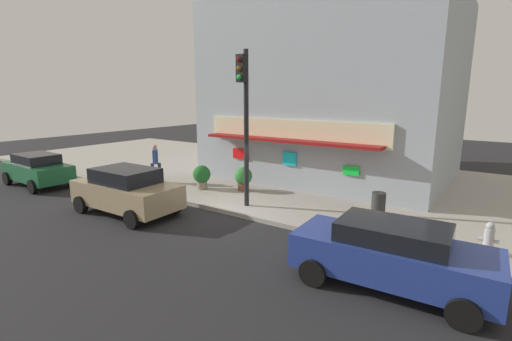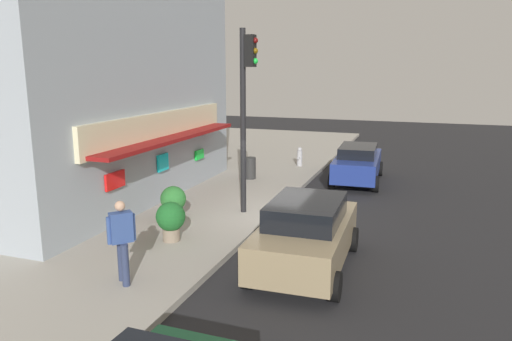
# 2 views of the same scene
# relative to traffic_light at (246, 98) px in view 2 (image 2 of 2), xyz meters

# --- Properties ---
(ground_plane) EXTENTS (61.57, 61.57, 0.00)m
(ground_plane) POSITION_rel_traffic_light_xyz_m (-0.23, -0.84, -3.81)
(ground_plane) COLOR #232326
(sidewalk) EXTENTS (41.05, 13.17, 0.16)m
(sidewalk) POSITION_rel_traffic_light_xyz_m (-0.23, 5.74, -3.73)
(sidewalk) COLOR #A39E93
(sidewalk) RESTS_ON ground_plane
(corner_building) EXTENTS (11.36, 9.86, 8.61)m
(corner_building) POSITION_rel_traffic_light_xyz_m (0.18, 7.63, 0.65)
(corner_building) COLOR #9EA8B2
(corner_building) RESTS_ON sidewalk
(traffic_light) EXTENTS (0.32, 0.58, 5.73)m
(traffic_light) POSITION_rel_traffic_light_xyz_m (0.00, 0.00, 0.00)
(traffic_light) COLOR black
(traffic_light) RESTS_ON sidewalk
(fire_hydrant) EXTENTS (0.49, 0.25, 0.89)m
(fire_hydrant) POSITION_rel_traffic_light_xyz_m (7.83, 0.26, -3.21)
(fire_hydrant) COLOR #B2B2B7
(fire_hydrant) RESTS_ON sidewalk
(trash_can) EXTENTS (0.47, 0.47, 0.90)m
(trash_can) POSITION_rel_traffic_light_xyz_m (4.55, 1.54, -3.20)
(trash_can) COLOR #2D2D2D
(trash_can) RESTS_ON sidewalk
(pedestrian) EXTENTS (0.53, 0.49, 1.84)m
(pedestrian) POSITION_rel_traffic_light_xyz_m (-5.83, 0.64, -2.62)
(pedestrian) COLOR navy
(pedestrian) RESTS_ON sidewalk
(potted_plant_by_doorway) EXTENTS (0.79, 0.79, 1.07)m
(potted_plant_by_doorway) POSITION_rel_traffic_light_xyz_m (-3.15, 0.98, -3.04)
(potted_plant_by_doorway) COLOR gray
(potted_plant_by_doorway) RESTS_ON sidewalk
(potted_plant_by_window) EXTENTS (0.78, 0.78, 1.04)m
(potted_plant_by_window) POSITION_rel_traffic_light_xyz_m (-1.46, 1.83, -3.07)
(potted_plant_by_window) COLOR brown
(potted_plant_by_window) RESTS_ON sidewalk
(parked_car_blue) EXTENTS (4.40, 2.11, 1.54)m
(parked_car_blue) POSITION_rel_traffic_light_xyz_m (6.11, -2.68, -2.99)
(parked_car_blue) COLOR navy
(parked_car_blue) RESTS_ON ground_plane
(parked_car_tan) EXTENTS (4.25, 2.21, 1.70)m
(parked_car_tan) POSITION_rel_traffic_light_xyz_m (-3.37, -2.79, -2.94)
(parked_car_tan) COLOR #9E8966
(parked_car_tan) RESTS_ON ground_plane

